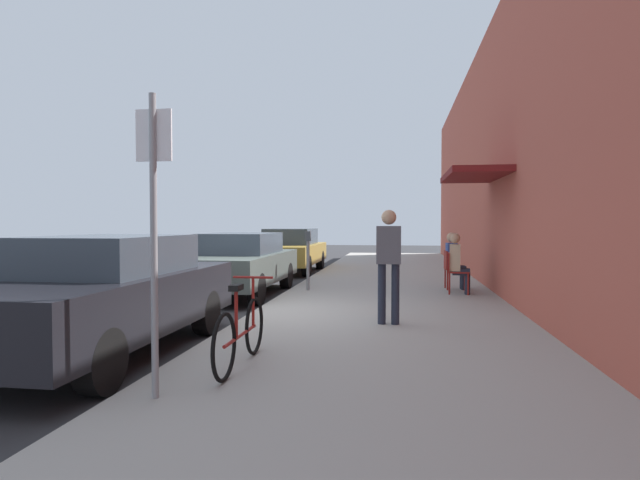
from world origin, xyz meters
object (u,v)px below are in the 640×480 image
bicycle_0 (241,332)px  seated_patron_0 (458,261)px  seated_patron_1 (454,259)px  parking_meter (308,256)px  cafe_chair_1 (451,267)px  parked_car_0 (104,294)px  cafe_chair_0 (455,270)px  parked_car_2 (290,250)px  parked_car_1 (239,263)px  pedestrian_standing (389,257)px  street_sign (154,221)px

bicycle_0 → seated_patron_0: 6.82m
bicycle_0 → seated_patron_1: size_ratio=1.33×
seated_patron_0 → parking_meter: bearing=178.4°
seated_patron_0 → cafe_chair_1: (-0.06, 0.77, -0.19)m
parked_car_0 → seated_patron_1: (4.80, 6.29, 0.06)m
bicycle_0 → cafe_chair_0: 6.79m
bicycle_0 → seated_patron_0: (2.87, 6.18, 0.34)m
parked_car_2 → bicycle_0: (1.93, -11.75, -0.26)m
parked_car_1 → seated_patron_0: bearing=0.6°
cafe_chair_0 → seated_patron_1: bearing=85.5°
parking_meter → cafe_chair_0: size_ratio=1.52×
parked_car_2 → cafe_chair_1: size_ratio=5.06×
parked_car_0 → bicycle_0: size_ratio=2.57×
parked_car_1 → parking_meter: size_ratio=3.33×
cafe_chair_0 → pedestrian_standing: (-1.33, -3.62, 0.50)m
parked_car_1 → bicycle_0: size_ratio=2.57×
seated_patron_1 → parked_car_2: bearing=135.0°
parked_car_2 → seated_patron_1: parked_car_2 is taller
parked_car_0 → seated_patron_0: (4.80, 5.52, 0.06)m
street_sign → seated_patron_0: 8.00m
bicycle_0 → seated_patron_1: (2.87, 6.95, 0.34)m
parked_car_0 → cafe_chair_1: bearing=53.0°
parked_car_0 → cafe_chair_1: parked_car_0 is taller
cafe_chair_0 → seated_patron_1: (0.06, 0.76, 0.19)m
bicycle_0 → cafe_chair_1: (2.81, 6.95, 0.14)m
parked_car_1 → parking_meter: bearing=5.2°
parked_car_0 → seated_patron_1: size_ratio=3.41×
parked_car_2 → bicycle_0: bearing=-80.7°
parked_car_2 → seated_patron_0: bearing=-49.3°
cafe_chair_0 → seated_patron_0: size_ratio=0.67×
pedestrian_standing → street_sign: bearing=-117.8°
street_sign → seated_patron_1: 8.70m
street_sign → parked_car_2: bearing=96.7°
parking_meter → street_sign: 7.37m
parked_car_0 → bicycle_0: 2.06m
parking_meter → bicycle_0: bearing=-86.5°
cafe_chair_0 → seated_patron_0: seated_patron_0 is taller
parked_car_1 → seated_patron_0: size_ratio=3.41×
parked_car_2 → seated_patron_1: size_ratio=3.41×
street_sign → cafe_chair_0: bearing=65.9°
seated_patron_0 → seated_patron_1: bearing=90.0°
parked_car_2 → seated_patron_1: bearing=-45.0°
street_sign → seated_patron_0: (3.30, 7.24, -0.82)m
parked_car_2 → parked_car_0: bearing=-90.0°
parked_car_0 → parking_meter: size_ratio=3.33×
street_sign → cafe_chair_1: size_ratio=2.99×
cafe_chair_1 → seated_patron_0: bearing=-85.5°
cafe_chair_1 → parked_car_0: bearing=-127.0°
parked_car_0 → parked_car_2: bearing=90.0°
cafe_chair_0 → seated_patron_1: size_ratio=0.67×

